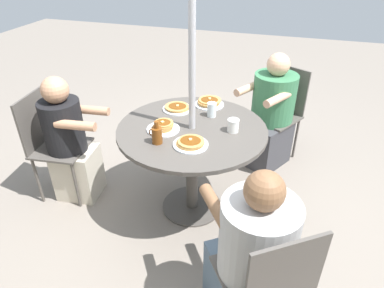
{
  "coord_description": "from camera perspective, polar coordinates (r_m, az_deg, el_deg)",
  "views": [
    {
      "loc": [
        -0.65,
        2.11,
        2.0
      ],
      "look_at": [
        0.0,
        0.0,
        0.63
      ],
      "focal_mm": 32.0,
      "sensor_mm": 36.0,
      "label": 1
    }
  ],
  "objects": [
    {
      "name": "coffee_cup",
      "position": [
        2.48,
        6.87,
        3.08
      ],
      "size": [
        0.08,
        0.08,
        0.1
      ],
      "color": "white",
      "rests_on": "patio_table"
    },
    {
      "name": "pancake_plate_a",
      "position": [
        2.79,
        -2.43,
        6.03
      ],
      "size": [
        0.24,
        0.24,
        0.04
      ],
      "color": "white",
      "rests_on": "patio_table"
    },
    {
      "name": "patio_chair_north",
      "position": [
        3.48,
        14.55,
        5.78
      ],
      "size": [
        0.55,
        0.55,
        0.92
      ],
      "rotation": [
        0.0,
        0.0,
        -0.52
      ],
      "color": "#514C47",
      "rests_on": "ground"
    },
    {
      "name": "umbrella_pole",
      "position": [
        2.39,
        0.0,
        9.26
      ],
      "size": [
        0.05,
        0.05,
        2.16
      ],
      "primitive_type": "cylinder",
      "color": "#ADADB2",
      "rests_on": "ground"
    },
    {
      "name": "drinking_glass_a",
      "position": [
        2.67,
        3.31,
        5.74
      ],
      "size": [
        0.07,
        0.07,
        0.11
      ],
      "primitive_type": "cylinder",
      "color": "silver",
      "rests_on": "patio_table"
    },
    {
      "name": "pancake_plate_c",
      "position": [
        2.5,
        -4.83,
        2.89
      ],
      "size": [
        0.24,
        0.24,
        0.07
      ],
      "color": "white",
      "rests_on": "patio_table"
    },
    {
      "name": "patio_chair_east",
      "position": [
        3.07,
        -22.53,
        0.6
      ],
      "size": [
        0.45,
        0.45,
        0.92
      ],
      "rotation": [
        0.0,
        0.0,
        -4.6
      ],
      "color": "#514C47",
      "rests_on": "ground"
    },
    {
      "name": "diner_south",
      "position": [
        1.98,
        9.86,
        -18.52
      ],
      "size": [
        0.59,
        0.62,
        1.09
      ],
      "rotation": [
        0.0,
        0.0,
        -2.52
      ],
      "color": "slate",
      "rests_on": "ground"
    },
    {
      "name": "pancake_plate_b",
      "position": [
        2.31,
        -0.25,
        0.15
      ],
      "size": [
        0.24,
        0.24,
        0.05
      ],
      "color": "white",
      "rests_on": "patio_table"
    },
    {
      "name": "pancake_plate_d",
      "position": [
        2.87,
        2.9,
        6.92
      ],
      "size": [
        0.24,
        0.24,
        0.06
      ],
      "color": "white",
      "rests_on": "patio_table"
    },
    {
      "name": "diner_north",
      "position": [
        3.36,
        12.79,
        4.38
      ],
      "size": [
        0.59,
        0.63,
        1.11
      ],
      "rotation": [
        0.0,
        0.0,
        -0.52
      ],
      "color": "#3D3D42",
      "rests_on": "ground"
    },
    {
      "name": "patio_chair_south",
      "position": [
        1.86,
        12.6,
        -21.53
      ],
      "size": [
        0.57,
        0.57,
        0.92
      ],
      "rotation": [
        0.0,
        0.0,
        -2.52
      ],
      "color": "#514C47",
      "rests_on": "ground"
    },
    {
      "name": "syrup_bottle",
      "position": [
        2.33,
        -5.89,
        1.56
      ],
      "size": [
        0.1,
        0.07,
        0.16
      ],
      "color": "brown",
      "rests_on": "patio_table"
    },
    {
      "name": "ground_plane",
      "position": [
        2.98,
        0.0,
        -10.29
      ],
      "size": [
        12.0,
        12.0,
        0.0
      ],
      "primitive_type": "plane",
      "color": "gray"
    },
    {
      "name": "diner_east",
      "position": [
        3.0,
        -19.64,
        -0.11
      ],
      "size": [
        0.52,
        0.37,
        1.09
      ],
      "rotation": [
        0.0,
        0.0,
        -4.6
      ],
      "color": "beige",
      "rests_on": "ground"
    },
    {
      "name": "patio_table",
      "position": [
        2.59,
        0.0,
        0.28
      ],
      "size": [
        1.11,
        1.11,
        0.77
      ],
      "color": "#4C4742",
      "rests_on": "ground"
    }
  ]
}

